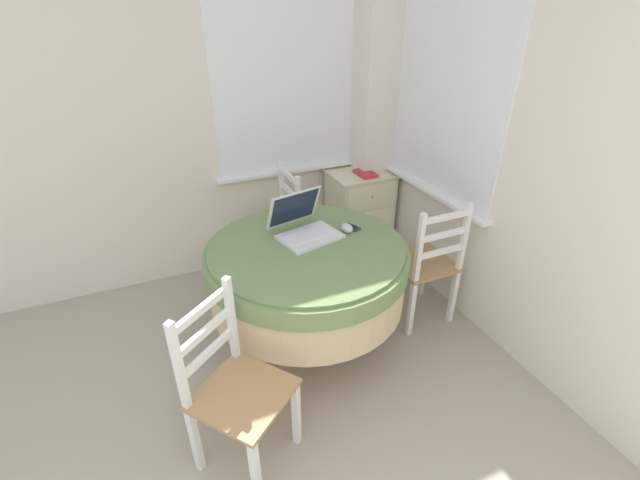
{
  "coord_description": "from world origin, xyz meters",
  "views": [
    {
      "loc": [
        0.18,
        -0.07,
        1.99
      ],
      "look_at": [
        1.11,
        2.06,
        0.67
      ],
      "focal_mm": 24.0,
      "sensor_mm": 36.0,
      "label": 1
    }
  ],
  "objects_px": {
    "laptop": "(304,226)",
    "corner_cabinet": "(359,213)",
    "dining_chair_near_back_window": "(276,229)",
    "dining_chair_near_right_window": "(425,265)",
    "book_on_cabinet": "(365,173)",
    "computer_mouse": "(347,228)",
    "round_dining_table": "(307,269)",
    "cell_phone": "(352,227)",
    "dining_chair_camera_near": "(235,389)"
  },
  "relations": [
    {
      "from": "round_dining_table",
      "to": "dining_chair_camera_near",
      "type": "relative_size",
      "value": 1.31
    },
    {
      "from": "round_dining_table",
      "to": "cell_phone",
      "type": "xyz_separation_m",
      "value": [
        0.34,
        0.09,
        0.17
      ]
    },
    {
      "from": "laptop",
      "to": "book_on_cabinet",
      "type": "distance_m",
      "value": 1.12
    },
    {
      "from": "dining_chair_near_back_window",
      "to": "laptop",
      "type": "bearing_deg",
      "value": -92.75
    },
    {
      "from": "laptop",
      "to": "dining_chair_near_right_window",
      "type": "distance_m",
      "value": 0.89
    },
    {
      "from": "round_dining_table",
      "to": "computer_mouse",
      "type": "relative_size",
      "value": 12.25
    },
    {
      "from": "dining_chair_near_back_window",
      "to": "dining_chair_near_right_window",
      "type": "bearing_deg",
      "value": -49.48
    },
    {
      "from": "dining_chair_near_back_window",
      "to": "book_on_cabinet",
      "type": "relative_size",
      "value": 4.49
    },
    {
      "from": "corner_cabinet",
      "to": "book_on_cabinet",
      "type": "xyz_separation_m",
      "value": [
        0.01,
        -0.06,
        0.38
      ]
    },
    {
      "from": "dining_chair_near_right_window",
      "to": "computer_mouse",
      "type": "bearing_deg",
      "value": 168.07
    },
    {
      "from": "corner_cabinet",
      "to": "cell_phone",
      "type": "bearing_deg",
      "value": -121.82
    },
    {
      "from": "dining_chair_near_right_window",
      "to": "corner_cabinet",
      "type": "height_order",
      "value": "dining_chair_near_right_window"
    },
    {
      "from": "dining_chair_camera_near",
      "to": "book_on_cabinet",
      "type": "distance_m",
      "value": 2.08
    },
    {
      "from": "dining_chair_camera_near",
      "to": "dining_chair_near_right_window",
      "type": "bearing_deg",
      "value": 20.1
    },
    {
      "from": "corner_cabinet",
      "to": "dining_chair_camera_near",
      "type": "bearing_deg",
      "value": -133.85
    },
    {
      "from": "round_dining_table",
      "to": "dining_chair_near_right_window",
      "type": "height_order",
      "value": "dining_chair_near_right_window"
    },
    {
      "from": "round_dining_table",
      "to": "dining_chair_near_back_window",
      "type": "relative_size",
      "value": 1.31
    },
    {
      "from": "dining_chair_near_right_window",
      "to": "laptop",
      "type": "bearing_deg",
      "value": 166.62
    },
    {
      "from": "round_dining_table",
      "to": "dining_chair_near_right_window",
      "type": "distance_m",
      "value": 0.84
    },
    {
      "from": "book_on_cabinet",
      "to": "computer_mouse",
      "type": "bearing_deg",
      "value": -125.27
    },
    {
      "from": "cell_phone",
      "to": "dining_chair_near_back_window",
      "type": "relative_size",
      "value": 0.14
    },
    {
      "from": "dining_chair_near_right_window",
      "to": "dining_chair_camera_near",
      "type": "xyz_separation_m",
      "value": [
        -1.42,
        -0.52,
        0.0
      ]
    },
    {
      "from": "corner_cabinet",
      "to": "book_on_cabinet",
      "type": "relative_size",
      "value": 3.67
    },
    {
      "from": "cell_phone",
      "to": "laptop",
      "type": "bearing_deg",
      "value": 171.72
    },
    {
      "from": "round_dining_table",
      "to": "book_on_cabinet",
      "type": "distance_m",
      "value": 1.25
    },
    {
      "from": "dining_chair_camera_near",
      "to": "book_on_cabinet",
      "type": "height_order",
      "value": "dining_chair_camera_near"
    },
    {
      "from": "cell_phone",
      "to": "dining_chair_near_back_window",
      "type": "height_order",
      "value": "dining_chair_near_back_window"
    },
    {
      "from": "cell_phone",
      "to": "book_on_cabinet",
      "type": "distance_m",
      "value": 0.95
    },
    {
      "from": "laptop",
      "to": "dining_chair_camera_near",
      "type": "xyz_separation_m",
      "value": [
        -0.63,
        -0.71,
        -0.36
      ]
    },
    {
      "from": "cell_phone",
      "to": "dining_chair_camera_near",
      "type": "relative_size",
      "value": 0.14
    },
    {
      "from": "dining_chair_near_back_window",
      "to": "dining_chair_camera_near",
      "type": "relative_size",
      "value": 1.0
    },
    {
      "from": "cell_phone",
      "to": "corner_cabinet",
      "type": "bearing_deg",
      "value": 58.18
    },
    {
      "from": "dining_chair_near_right_window",
      "to": "corner_cabinet",
      "type": "xyz_separation_m",
      "value": [
        0.03,
        0.99,
        -0.07
      ]
    },
    {
      "from": "laptop",
      "to": "book_on_cabinet",
      "type": "height_order",
      "value": "laptop"
    },
    {
      "from": "dining_chair_camera_near",
      "to": "corner_cabinet",
      "type": "xyz_separation_m",
      "value": [
        1.45,
        1.51,
        -0.07
      ]
    },
    {
      "from": "cell_phone",
      "to": "dining_chair_camera_near",
      "type": "xyz_separation_m",
      "value": [
        -0.93,
        -0.66,
        -0.32
      ]
    },
    {
      "from": "computer_mouse",
      "to": "cell_phone",
      "type": "relative_size",
      "value": 0.78
    },
    {
      "from": "laptop",
      "to": "dining_chair_near_back_window",
      "type": "xyz_separation_m",
      "value": [
        0.03,
        0.7,
        -0.36
      ]
    },
    {
      "from": "cell_phone",
      "to": "dining_chair_near_right_window",
      "type": "height_order",
      "value": "dining_chair_near_right_window"
    },
    {
      "from": "laptop",
      "to": "dining_chair_near_back_window",
      "type": "height_order",
      "value": "laptop"
    },
    {
      "from": "laptop",
      "to": "cell_phone",
      "type": "bearing_deg",
      "value": -8.28
    },
    {
      "from": "cell_phone",
      "to": "corner_cabinet",
      "type": "relative_size",
      "value": 0.17
    },
    {
      "from": "corner_cabinet",
      "to": "computer_mouse",
      "type": "bearing_deg",
      "value": -123.16
    },
    {
      "from": "round_dining_table",
      "to": "book_on_cabinet",
      "type": "height_order",
      "value": "book_on_cabinet"
    },
    {
      "from": "computer_mouse",
      "to": "dining_chair_near_back_window",
      "type": "bearing_deg",
      "value": 105.66
    },
    {
      "from": "computer_mouse",
      "to": "book_on_cabinet",
      "type": "height_order",
      "value": "computer_mouse"
    },
    {
      "from": "dining_chair_near_back_window",
      "to": "dining_chair_near_right_window",
      "type": "height_order",
      "value": "same"
    },
    {
      "from": "laptop",
      "to": "corner_cabinet",
      "type": "distance_m",
      "value": 1.23
    },
    {
      "from": "round_dining_table",
      "to": "dining_chair_camera_near",
      "type": "distance_m",
      "value": 0.84
    },
    {
      "from": "computer_mouse",
      "to": "corner_cabinet",
      "type": "xyz_separation_m",
      "value": [
        0.57,
        0.88,
        -0.4
      ]
    }
  ]
}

